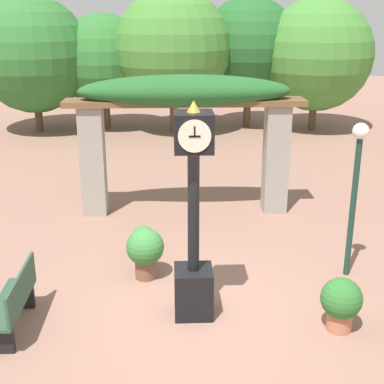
# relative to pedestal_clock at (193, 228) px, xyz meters

# --- Properties ---
(ground_plane) EXTENTS (60.00, 60.00, 0.00)m
(ground_plane) POSITION_rel_pedestal_clock_xyz_m (0.01, 0.03, -1.42)
(ground_plane) COLOR #8E6656
(pedestal_clock) EXTENTS (0.57, 0.58, 3.25)m
(pedestal_clock) POSITION_rel_pedestal_clock_xyz_m (0.00, 0.00, 0.00)
(pedestal_clock) COLOR black
(pedestal_clock) RESTS_ON ground
(pergola) EXTENTS (5.20, 1.12, 3.10)m
(pergola) POSITION_rel_pedestal_clock_xyz_m (0.01, 4.36, 0.93)
(pergola) COLOR gray
(pergola) RESTS_ON ground
(potted_plant_near_left) EXTENTS (0.60, 0.60, 0.80)m
(potted_plant_near_left) POSITION_rel_pedestal_clock_xyz_m (2.09, -0.53, -0.97)
(potted_plant_near_left) COLOR #B26B4C
(potted_plant_near_left) RESTS_ON ground
(potted_plant_near_right) EXTENTS (0.65, 0.65, 0.90)m
(potted_plant_near_right) POSITION_rel_pedestal_clock_xyz_m (-0.77, 1.19, -0.89)
(potted_plant_near_right) COLOR brown
(potted_plant_near_right) RESTS_ON ground
(potted_plant_far_left) EXTENTS (0.45, 0.45, 0.63)m
(potted_plant_far_left) POSITION_rel_pedestal_clock_xyz_m (-0.84, 1.98, -1.08)
(potted_plant_far_left) COLOR #9E563D
(potted_plant_far_left) RESTS_ON ground
(park_bench) EXTENTS (0.42, 1.44, 0.89)m
(park_bench) POSITION_rel_pedestal_clock_xyz_m (-2.59, -0.31, -0.98)
(park_bench) COLOR #2D4C38
(park_bench) RESTS_ON ground
(lamp_post) EXTENTS (0.27, 0.27, 2.69)m
(lamp_post) POSITION_rel_pedestal_clock_xyz_m (2.74, 1.16, 0.39)
(lamp_post) COLOR #19382D
(lamp_post) RESTS_ON ground
(tree_line) EXTENTS (14.59, 4.85, 5.17)m
(tree_line) POSITION_rel_pedestal_clock_xyz_m (-0.08, 13.17, 1.47)
(tree_line) COLOR brown
(tree_line) RESTS_ON ground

